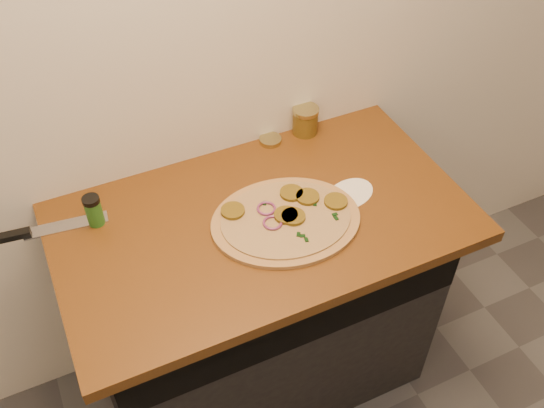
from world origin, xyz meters
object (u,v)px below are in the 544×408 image
pizza (286,219)px  salsa_jar (305,120)px  spice_shaker (94,210)px  chefs_knife (35,231)px

pizza → salsa_jar: salsa_jar is taller
salsa_jar → spice_shaker: 0.75m
chefs_knife → salsa_jar: salsa_jar is taller
pizza → spice_shaker: (-0.50, 0.22, 0.04)m
chefs_knife → salsa_jar: size_ratio=3.59×
pizza → salsa_jar: 0.43m
spice_shaker → chefs_knife: bearing=168.8°
chefs_knife → spice_shaker: (0.17, -0.03, 0.04)m
chefs_knife → salsa_jar: (0.90, 0.09, 0.04)m
spice_shaker → salsa_jar: bearing=9.8°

